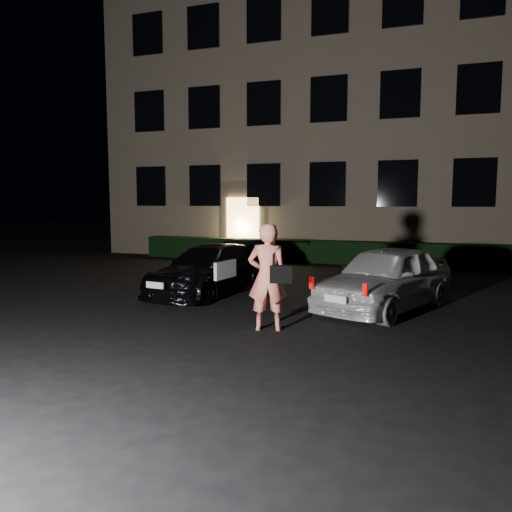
% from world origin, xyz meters
% --- Properties ---
extents(ground, '(80.00, 80.00, 0.00)m').
position_xyz_m(ground, '(0.00, 0.00, 0.00)').
color(ground, black).
rests_on(ground, ground).
extents(building, '(20.00, 8.11, 12.00)m').
position_xyz_m(building, '(-0.00, 14.99, 6.00)').
color(building, '#6C614D').
rests_on(building, ground).
extents(hedge, '(15.00, 0.70, 0.85)m').
position_xyz_m(hedge, '(0.00, 10.50, 0.42)').
color(hedge, black).
rests_on(hedge, ground).
extents(sedan, '(2.29, 4.44, 1.23)m').
position_xyz_m(sedan, '(-1.43, 3.17, 0.61)').
color(sedan, black).
rests_on(sedan, ground).
extents(hatch, '(3.05, 4.41, 1.39)m').
position_xyz_m(hatch, '(2.96, 2.67, 0.70)').
color(hatch, silver).
rests_on(hatch, ground).
extents(man, '(0.89, 0.65, 1.95)m').
position_xyz_m(man, '(1.10, 0.18, 0.98)').
color(man, '#FF876C').
rests_on(man, ground).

